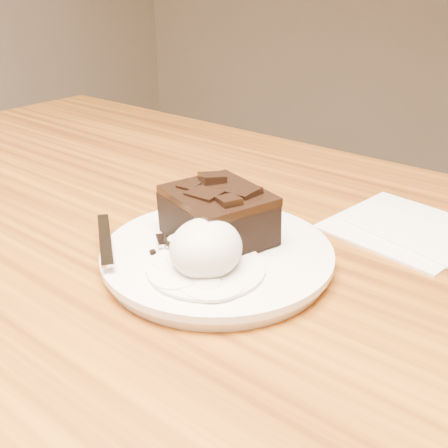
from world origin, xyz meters
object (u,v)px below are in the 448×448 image
Objects in this scene: plate at (217,257)px; napkin at (405,227)px; spoon at (176,243)px; ice_cream_scoop at (206,248)px; brownie at (218,218)px.

plate is 0.22m from napkin.
spoon is at bearing -144.96° from plate.
plate is 0.04m from spoon.
ice_cream_scoop is at bearing -64.34° from plate.
brownie is (-0.01, 0.02, 0.03)m from plate.
ice_cream_scoop is 0.41× the size of spoon.
spoon is 0.25m from napkin.
brownie is at bearing -125.68° from napkin.
plate is 3.35× the size of ice_cream_scoop.
ice_cream_scoop is 0.46× the size of napkin.
napkin is (0.14, 0.21, -0.02)m from spoon.
plate is at bearing -17.71° from spoon.
brownie reaches higher than spoon.
napkin is at bearing 67.56° from ice_cream_scoop.
plate is at bearing 115.66° from ice_cream_scoop.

